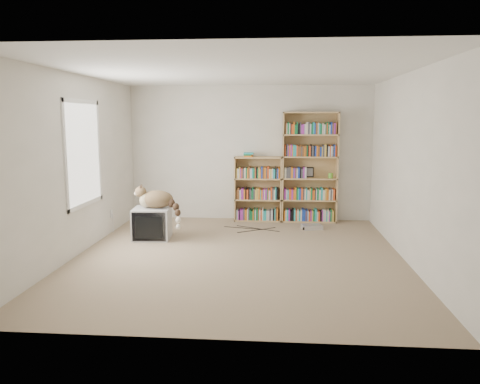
# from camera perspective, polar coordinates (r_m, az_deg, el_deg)

# --- Properties ---
(floor) EXTENTS (4.50, 5.00, 0.01)m
(floor) POSITION_cam_1_polar(r_m,az_deg,el_deg) (6.55, -0.15, -7.82)
(floor) COLOR #9D876A
(floor) RESTS_ON ground
(wall_back) EXTENTS (4.50, 0.02, 2.50)m
(wall_back) POSITION_cam_1_polar(r_m,az_deg,el_deg) (8.80, 1.21, 4.73)
(wall_back) COLOR beige
(wall_back) RESTS_ON floor
(wall_front) EXTENTS (4.50, 0.02, 2.50)m
(wall_front) POSITION_cam_1_polar(r_m,az_deg,el_deg) (3.85, -3.28, -0.58)
(wall_front) COLOR beige
(wall_front) RESTS_ON floor
(wall_left) EXTENTS (0.02, 5.00, 2.50)m
(wall_left) POSITION_cam_1_polar(r_m,az_deg,el_deg) (6.87, -19.22, 3.10)
(wall_left) COLOR beige
(wall_left) RESTS_ON floor
(wall_right) EXTENTS (0.02, 5.00, 2.50)m
(wall_right) POSITION_cam_1_polar(r_m,az_deg,el_deg) (6.52, 19.98, 2.77)
(wall_right) COLOR beige
(wall_right) RESTS_ON floor
(ceiling) EXTENTS (4.50, 5.00, 0.02)m
(ceiling) POSITION_cam_1_polar(r_m,az_deg,el_deg) (6.31, -0.16, 14.49)
(ceiling) COLOR white
(ceiling) RESTS_ON wall_back
(window) EXTENTS (0.02, 1.22, 1.52)m
(window) POSITION_cam_1_polar(r_m,az_deg,el_deg) (7.04, -18.54, 4.48)
(window) COLOR white
(window) RESTS_ON wall_left
(crt_tv) EXTENTS (0.60, 0.56, 0.49)m
(crt_tv) POSITION_cam_1_polar(r_m,az_deg,el_deg) (7.57, -10.67, -3.78)
(crt_tv) COLOR #AFAFB2
(crt_tv) RESTS_ON floor
(cat) EXTENTS (0.80, 0.55, 0.62)m
(cat) POSITION_cam_1_polar(r_m,az_deg,el_deg) (7.46, -9.75, -1.19)
(cat) COLOR #3D2C19
(cat) RESTS_ON crt_tv
(bookcase_tall) EXTENTS (1.01, 0.30, 2.01)m
(bookcase_tall) POSITION_cam_1_polar(r_m,az_deg,el_deg) (8.69, 8.48, 2.60)
(bookcase_tall) COLOR tan
(bookcase_tall) RESTS_ON floor
(bookcase_short) EXTENTS (0.87, 0.30, 1.20)m
(bookcase_short) POSITION_cam_1_polar(r_m,az_deg,el_deg) (8.73, 2.21, 0.05)
(bookcase_short) COLOR tan
(bookcase_short) RESTS_ON floor
(book_stack) EXTENTS (0.19, 0.24, 0.08)m
(book_stack) POSITION_cam_1_polar(r_m,az_deg,el_deg) (8.61, 0.95, 4.58)
(book_stack) COLOR #D2471C
(book_stack) RESTS_ON bookcase_short
(green_mug) EXTENTS (0.08, 0.08, 0.09)m
(green_mug) POSITION_cam_1_polar(r_m,az_deg,el_deg) (8.71, 10.98, 1.99)
(green_mug) COLOR #6BC638
(green_mug) RESTS_ON bookcase_tall
(framed_print) EXTENTS (0.14, 0.05, 0.18)m
(framed_print) POSITION_cam_1_polar(r_m,az_deg,el_deg) (8.77, 8.51, 2.42)
(framed_print) COLOR black
(framed_print) RESTS_ON bookcase_tall
(dvd_player) EXTENTS (0.38, 0.31, 0.08)m
(dvd_player) POSITION_cam_1_polar(r_m,az_deg,el_deg) (8.21, 8.75, -4.22)
(dvd_player) COLOR silver
(dvd_player) RESTS_ON floor
(wall_outlet) EXTENTS (0.01, 0.08, 0.13)m
(wall_outlet) POSITION_cam_1_polar(r_m,az_deg,el_deg) (8.11, -15.39, -2.57)
(wall_outlet) COLOR silver
(wall_outlet) RESTS_ON wall_left
(floor_cables) EXTENTS (1.20, 0.70, 0.01)m
(floor_cables) POSITION_cam_1_polar(r_m,az_deg,el_deg) (8.20, 0.49, -4.39)
(floor_cables) COLOR black
(floor_cables) RESTS_ON floor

